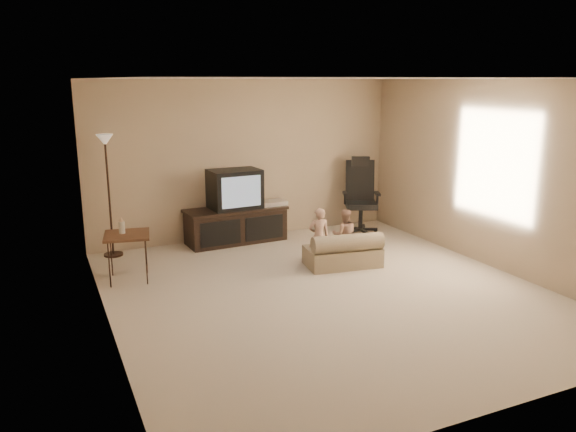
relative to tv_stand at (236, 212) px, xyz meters
name	(u,v)px	position (x,y,z in m)	size (l,w,h in m)	color
floor	(327,292)	(0.28, -2.49, -0.48)	(5.50, 5.50, 0.00)	beige
room_shell	(329,167)	(0.28, -2.49, 1.04)	(5.50, 5.50, 5.50)	white
tv_stand	(236,212)	(0.00, 0.00, 0.00)	(1.63, 0.68, 1.15)	black
office_chair	(360,205)	(2.10, -0.26, -0.03)	(0.76, 0.77, 1.24)	black
side_table	(126,235)	(-1.82, -1.08, 0.11)	(0.64, 0.64, 0.82)	brown
floor_lamp	(107,168)	(-1.87, 0.06, 0.80)	(0.27, 0.27, 1.75)	black
child_sofa	(344,253)	(0.94, -1.75, -0.28)	(1.06, 0.70, 0.49)	tan
toddler_left	(319,236)	(0.67, -1.52, -0.08)	(0.29, 0.21, 0.80)	tan
toddler_right	(344,234)	(1.10, -1.46, -0.11)	(0.35, 0.19, 0.72)	tan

